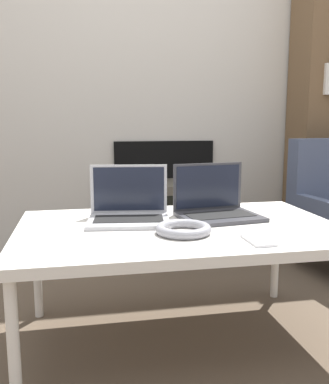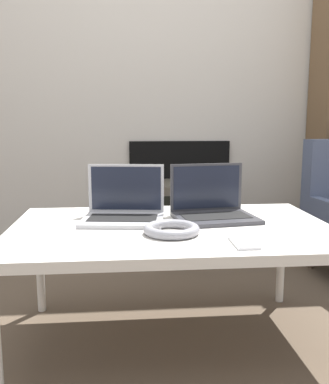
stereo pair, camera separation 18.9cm
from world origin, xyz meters
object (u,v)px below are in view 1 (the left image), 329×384
laptop_right (215,206)px  headphones (183,229)px  phone (258,240)px  tv (170,219)px  laptop_left (129,209)px

laptop_right → headphones: (-0.19, -0.23, -0.03)m
laptop_right → phone: laptop_right is taller
headphones → tv: size_ratio=0.41×
headphones → tv: (0.21, 1.22, -0.25)m
laptop_right → tv: (0.02, 0.98, -0.28)m
tv → phone: bearing=-89.6°
headphones → phone: headphones is taller
tv → laptop_left: bearing=-110.9°
laptop_right → phone: size_ratio=2.48×
headphones → laptop_left: bearing=125.4°
phone → headphones: bearing=146.2°
phone → tv: 1.38m
laptop_right → headphones: laptop_right is taller
laptop_left → tv: size_ratio=0.72×
laptop_left → tv: laptop_left is taller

